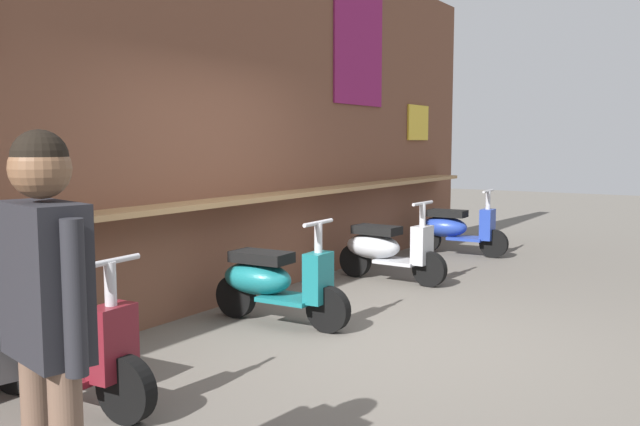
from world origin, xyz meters
The scene contains 7 objects.
ground_plane centered at (0.00, 0.00, 0.00)m, with size 35.82×35.82×0.00m, color #605B54.
market_stall_facade centered at (0.00, 2.02, 1.96)m, with size 12.79×0.61×3.94m.
scooter_maroon centered at (-2.26, 1.08, 0.39)m, with size 0.48×1.40×0.97m.
scooter_teal centered at (0.00, 1.08, 0.39)m, with size 0.46×1.40×0.97m.
scooter_silver centered at (2.25, 1.08, 0.39)m, with size 0.47×1.40×0.97m.
scooter_blue centered at (4.50, 1.08, 0.39)m, with size 0.46×1.40×0.97m.
shopper_with_handbag centered at (-3.30, -0.30, 1.03)m, with size 0.34×0.67×1.69m.
Camera 1 is at (-4.83, -2.50, 1.64)m, focal length 37.87 mm.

